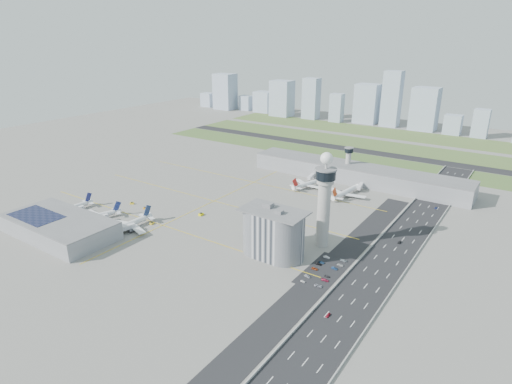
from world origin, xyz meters
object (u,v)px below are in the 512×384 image
Objects in this scene: tug_5 at (329,199)px; car_lot_9 at (334,268)px; car_hw_1 at (399,242)px; car_lot_0 at (303,281)px; car_lot_8 at (327,276)px; car_lot_11 at (344,261)px; car_hw_4 at (438,184)px; car_lot_2 at (315,269)px; tug_2 at (152,223)px; tug_1 at (145,208)px; control_tower at (324,196)px; airplane_far_a at (310,181)px; jet_bridge_far_0 at (313,176)px; jet_bridge_far_1 at (362,185)px; tug_3 at (201,214)px; car_hw_0 at (328,315)px; car_lot_10 at (340,265)px; jet_bridge_near_0 at (66,214)px; car_lot_4 at (322,262)px; car_lot_1 at (307,276)px; airplane_far_b at (346,189)px; car_hw_2 at (436,208)px; tug_4 at (317,187)px; airplane_near_a at (69,206)px; airplane_near_b at (94,213)px; admin_building at (273,233)px; jet_bridge_near_1 at (90,223)px; car_lot_5 at (326,257)px; jet_bridge_near_2 at (117,233)px; car_lot_6 at (318,286)px; car_lot_3 at (318,264)px.

tug_5 is 116.57m from car_lot_9.
car_hw_1 is at bearing -109.01° from tug_5.
car_lot_8 is at bearing -28.46° from car_lot_0.
tug_5 is at bearing 21.79° from car_lot_8.
car_lot_11 reaches higher than car_hw_4.
car_lot_2 is 10.52m from car_lot_8.
tug_2 reaches higher than car_lot_0.
tug_1 is at bearing 82.90° from car_lot_8.
airplane_far_a is at bearing 121.55° from control_tower.
airplane_far_a is 3.06× the size of jet_bridge_far_0.
jet_bridge_far_1 is at bearing 99.16° from control_tower.
tug_3 reaches higher than car_hw_0.
car_lot_2 is at bearing -145.56° from tug_5.
jet_bridge_far_1 is at bearing 11.44° from car_lot_8.
car_lot_10 is at bearing 173.55° from car_lot_11.
car_lot_10 is (206.87, 50.06, -2.30)m from jet_bridge_near_0.
car_lot_4 is (111.75, -14.79, -0.44)m from tug_3.
jet_bridge_far_0 is 3.63× the size of car_lot_1.
car_hw_0 is at bearing -145.12° from car_lot_2.
car_hw_4 is (60.66, 76.18, -5.67)m from airplane_far_b.
car_hw_1 is 79.19m from car_hw_2.
tug_4 reaches higher than car_hw_4.
airplane_near_a is 0.99× the size of airplane_near_b.
tug_4 is at bearing 141.24° from airplane_near_a.
car_lot_0 is (43.66, -127.45, -0.29)m from tug_5.
airplane_near_b is at bearing 104.61° from car_lot_9.
car_lot_10 is at bearing -137.99° from tug_5.
tug_5 is 128.80m from car_lot_1.
jet_bridge_far_0 is (-49.99, 154.00, -12.45)m from admin_building.
car_lot_1 is at bearing -13.41° from tug_1.
airplane_near_b reaches higher than car_hw_0.
airplane_far_a is 10.42× the size of car_lot_2.
car_lot_8 is at bearing -59.51° from control_tower.
jet_bridge_near_1 is 192.19m from car_hw_0.
car_lot_4 is at bearing 179.03° from car_lot_5.
jet_bridge_near_2 is at bearing 155.52° from airplane_far_b.
car_lot_2 is (202.16, 30.36, -5.06)m from airplane_near_a.
airplane_near_b reaches higher than tug_1.
admin_building reaches higher than car_lot_4.
tug_5 is (88.25, 120.48, -0.05)m from tug_2.
airplane_far_b is 125.17m from car_lot_4.
car_hw_4 is (191.64, 242.81, -2.24)m from jet_bridge_near_1.
car_lot_4 is 27.07m from car_lot_6.
jet_bridge_far_0 is at bearing -152.29° from car_hw_4.
tug_4 is at bearing -138.42° from car_hw_4.
car_lot_5 is at bearing 0.90° from car_lot_2.
control_tower reaches higher than tug_4.
tug_2 is 131.53m from car_lot_2.
car_lot_1 is 157.64m from car_hw_2.
car_lot_3 is at bearing 116.76° from car_lot_10.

